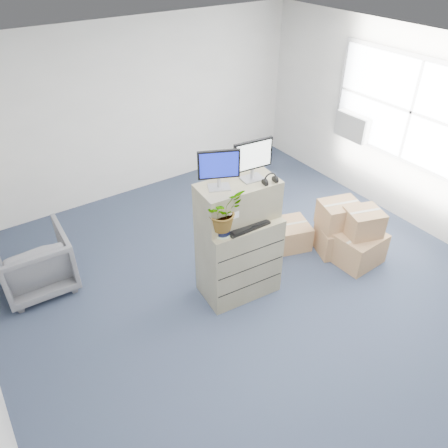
{
  "coord_description": "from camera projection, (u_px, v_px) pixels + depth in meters",
  "views": [
    {
      "loc": [
        -2.61,
        -2.94,
        3.96
      ],
      "look_at": [
        -0.34,
        0.4,
        1.11
      ],
      "focal_mm": 35.0,
      "sensor_mm": 36.0,
      "label": 1
    }
  ],
  "objects": [
    {
      "name": "filing_cabinet_upper",
      "position": [
        238.0,
        201.0,
        4.96
      ],
      "size": [
        0.96,
        0.54,
        0.46
      ],
      "primitive_type": "cube",
      "rotation": [
        0.0,
        0.0,
        -0.09
      ],
      "color": "gray",
      "rests_on": "filing_cabinet_lower"
    },
    {
      "name": "ground",
      "position": [
        265.0,
        303.0,
        5.47
      ],
      "size": [
        7.0,
        7.0,
        0.0
      ],
      "primitive_type": "plane",
      "color": "#263345",
      "rests_on": "ground"
    },
    {
      "name": "keyboard",
      "position": [
        246.0,
        226.0,
        4.94
      ],
      "size": [
        0.53,
        0.22,
        0.03
      ],
      "primitive_type": "cube",
      "rotation": [
        0.0,
        0.0,
        -0.01
      ],
      "color": "black",
      "rests_on": "filing_cabinet_lower"
    },
    {
      "name": "tissue_box",
      "position": [
        260.0,
        199.0,
        5.21
      ],
      "size": [
        0.29,
        0.22,
        0.1
      ],
      "primitive_type": "cube",
      "rotation": [
        0.0,
        0.0,
        -0.38
      ],
      "color": "#3E7AD4",
      "rests_on": "external_drive"
    },
    {
      "name": "filing_cabinet_lower",
      "position": [
        239.0,
        256.0,
        5.37
      ],
      "size": [
        0.97,
        0.64,
        1.08
      ],
      "primitive_type": "cube",
      "rotation": [
        0.0,
        0.0,
        -0.09
      ],
      "color": "gray",
      "rests_on": "ground"
    },
    {
      "name": "wall_right",
      "position": [
        440.0,
        143.0,
        6.04
      ],
      "size": [
        0.02,
        7.0,
        2.8
      ],
      "primitive_type": "cube",
      "color": "silver",
      "rests_on": "ground"
    },
    {
      "name": "mouse",
      "position": [
        273.0,
        215.0,
        5.1
      ],
      "size": [
        0.11,
        0.07,
        0.04
      ],
      "primitive_type": "ellipsoid",
      "rotation": [
        0.0,
        0.0,
        -0.07
      ],
      "color": "silver",
      "rests_on": "filing_cabinet_lower"
    },
    {
      "name": "monitor_left",
      "position": [
        219.0,
        167.0,
        4.6
      ],
      "size": [
        0.42,
        0.26,
        0.45
      ],
      "rotation": [
        0.0,
        0.0,
        -0.43
      ],
      "color": "#99999E",
      "rests_on": "filing_cabinet_upper"
    },
    {
      "name": "cardboard_boxes",
      "position": [
        337.0,
        235.0,
        6.1
      ],
      "size": [
        1.21,
        1.42,
        0.8
      ],
      "color": "#9F774C",
      "rests_on": "ground"
    },
    {
      "name": "headphones",
      "position": [
        270.0,
        179.0,
        4.81
      ],
      "size": [
        0.17,
        0.03,
        0.17
      ],
      "primitive_type": "torus",
      "rotation": [
        1.57,
        0.0,
        -0.09
      ],
      "color": "black",
      "rests_on": "filing_cabinet_upper"
    },
    {
      "name": "phone_dock",
      "position": [
        230.0,
        216.0,
        5.04
      ],
      "size": [
        0.06,
        0.05,
        0.13
      ],
      "rotation": [
        0.0,
        0.0,
        -0.09
      ],
      "color": "silver",
      "rests_on": "filing_cabinet_lower"
    },
    {
      "name": "external_drive",
      "position": [
        261.0,
        205.0,
        5.26
      ],
      "size": [
        0.22,
        0.18,
        0.06
      ],
      "primitive_type": "cube",
      "rotation": [
        0.0,
        0.0,
        0.1
      ],
      "color": "black",
      "rests_on": "filing_cabinet_lower"
    },
    {
      "name": "window",
      "position": [
        413.0,
        112.0,
        6.18
      ],
      "size": [
        0.07,
        2.72,
        1.52
      ],
      "color": "#9B9B9E",
      "rests_on": "wall_right"
    },
    {
      "name": "wall_back",
      "position": [
        134.0,
        111.0,
        7.03
      ],
      "size": [
        6.0,
        0.02,
        2.8
      ],
      "primitive_type": "cube",
      "color": "silver",
      "rests_on": "ground"
    },
    {
      "name": "monitor_right",
      "position": [
        253.0,
        158.0,
        4.75
      ],
      "size": [
        0.47,
        0.2,
        0.47
      ],
      "rotation": [
        0.0,
        0.0,
        -0.1
      ],
      "color": "#99999E",
      "rests_on": "filing_cabinet_upper"
    },
    {
      "name": "potted_plant",
      "position": [
        222.0,
        215.0,
        4.68
      ],
      "size": [
        0.5,
        0.54,
        0.46
      ],
      "rotation": [
        0.0,
        0.0,
        -0.09
      ],
      "color": "#AECCA5",
      "rests_on": "filing_cabinet_lower"
    },
    {
      "name": "ac_unit",
      "position": [
        354.0,
        126.0,
        7.04
      ],
      "size": [
        0.24,
        0.6,
        0.4
      ],
      "primitive_type": "cube",
      "color": "beige",
      "rests_on": "wall_right"
    },
    {
      "name": "water_bottle",
      "position": [
        244.0,
        206.0,
        5.07
      ],
      "size": [
        0.07,
        0.07,
        0.25
      ],
      "primitive_type": "cylinder",
      "color": "gray",
      "rests_on": "filing_cabinet_lower"
    },
    {
      "name": "office_chair",
      "position": [
        34.0,
        260.0,
        5.48
      ],
      "size": [
        0.88,
        0.83,
        0.87
      ],
      "primitive_type": "imported",
      "rotation": [
        0.0,
        0.0,
        3.1
      ],
      "color": "#59595D",
      "rests_on": "ground"
    }
  ]
}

